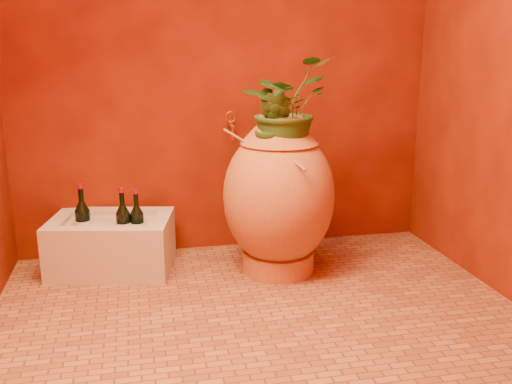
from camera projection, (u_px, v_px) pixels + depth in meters
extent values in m
plane|color=#985A32|center=(262.00, 318.00, 2.67)|extent=(2.50, 2.50, 0.00)
cube|color=#4F1004|center=(225.00, 41.00, 3.29)|extent=(2.50, 0.02, 2.50)
cylinder|color=#B37132|center=(278.00, 260.00, 3.20)|extent=(0.53, 0.53, 0.11)
ellipsoid|color=#B37132|center=(279.00, 197.00, 3.11)|extent=(0.80, 0.80, 0.76)
cone|color=#B37132|center=(279.00, 133.00, 3.02)|extent=(0.55, 0.55, 0.11)
torus|color=#B37132|center=(279.00, 120.00, 3.00)|extent=(0.34, 0.34, 0.05)
cylinder|color=olive|center=(267.00, 155.00, 2.98)|extent=(0.44, 0.19, 0.27)
cylinder|color=olive|center=(281.00, 151.00, 2.92)|extent=(0.16, 0.39, 0.14)
cylinder|color=olive|center=(302.00, 145.00, 2.98)|extent=(0.16, 0.29, 0.24)
cube|color=beige|center=(112.00, 246.00, 3.20)|extent=(0.73, 0.57, 0.27)
cube|color=beige|center=(111.00, 211.00, 3.33)|extent=(0.66, 0.21, 0.03)
cube|color=beige|center=(109.00, 231.00, 2.99)|extent=(0.66, 0.21, 0.03)
cube|color=beige|center=(57.00, 224.00, 3.10)|extent=(0.14, 0.29, 0.03)
cube|color=beige|center=(162.00, 217.00, 3.22)|extent=(0.14, 0.29, 0.03)
cylinder|color=black|center=(138.00, 229.00, 3.11)|extent=(0.07, 0.07, 0.17)
cone|color=black|center=(137.00, 210.00, 3.09)|extent=(0.07, 0.07, 0.05)
cylinder|color=black|center=(136.00, 199.00, 3.07)|extent=(0.03, 0.03, 0.07)
cylinder|color=maroon|center=(136.00, 192.00, 3.06)|extent=(0.03, 0.03, 0.02)
cylinder|color=silver|center=(138.00, 229.00, 3.11)|extent=(0.08, 0.08, 0.08)
cylinder|color=black|center=(124.00, 230.00, 3.10)|extent=(0.08, 0.08, 0.18)
cone|color=black|center=(123.00, 209.00, 3.07)|extent=(0.08, 0.08, 0.05)
cylinder|color=black|center=(122.00, 198.00, 3.05)|extent=(0.03, 0.03, 0.07)
cylinder|color=maroon|center=(121.00, 190.00, 3.04)|extent=(0.03, 0.03, 0.03)
cylinder|color=silver|center=(124.00, 230.00, 3.10)|extent=(0.08, 0.08, 0.08)
cylinder|color=black|center=(84.00, 228.00, 3.11)|extent=(0.08, 0.08, 0.19)
cone|color=black|center=(82.00, 206.00, 3.08)|extent=(0.08, 0.08, 0.05)
cylinder|color=black|center=(81.00, 195.00, 3.06)|extent=(0.03, 0.03, 0.07)
cylinder|color=maroon|center=(80.00, 186.00, 3.05)|extent=(0.03, 0.03, 0.03)
cylinder|color=silver|center=(84.00, 228.00, 3.11)|extent=(0.08, 0.08, 0.09)
cylinder|color=#A86D26|center=(231.00, 125.00, 3.35)|extent=(0.02, 0.14, 0.02)
cylinder|color=#A86D26|center=(233.00, 134.00, 3.30)|extent=(0.02, 0.02, 0.08)
torus|color=#A86D26|center=(231.00, 117.00, 3.34)|extent=(0.07, 0.01, 0.07)
cylinder|color=#A86D26|center=(231.00, 121.00, 3.35)|extent=(0.01, 0.01, 0.05)
imported|color=#264E1C|center=(285.00, 107.00, 2.98)|extent=(0.62, 0.61, 0.52)
imported|color=#264E1C|center=(273.00, 127.00, 2.92)|extent=(0.25, 0.25, 0.36)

